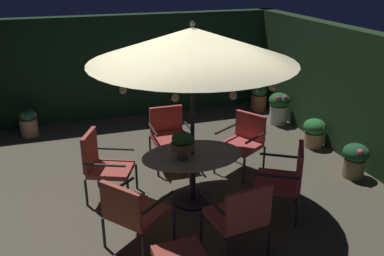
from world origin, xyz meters
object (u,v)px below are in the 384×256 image
patio_chair_northeast (244,139)px  potted_plant_left_near (259,97)px  patio_umbrella (193,45)px  patio_chair_north (286,176)px  patio_dining_table (192,165)px  potted_plant_back_center (355,159)px  patio_chair_east (169,132)px  potted_plant_right_far (314,132)px  patio_chair_southeast (103,162)px  centerpiece_planter (182,142)px  potted_plant_back_right (279,107)px  patio_chair_southwest (240,213)px  potted_plant_back_left (28,123)px  patio_chair_south (133,210)px

patio_chair_northeast → potted_plant_left_near: bearing=58.5°
patio_umbrella → patio_chair_north: bearing=-32.1°
patio_dining_table → potted_plant_back_center: size_ratio=2.51×
patio_chair_east → potted_plant_back_center: 2.99m
patio_chair_northeast → potted_plant_right_far: bearing=15.6°
patio_chair_northeast → patio_chair_east: 1.23m
patio_dining_table → patio_chair_southeast: patio_chair_southeast is taller
centerpiece_planter → potted_plant_back_right: size_ratio=0.62×
centerpiece_planter → potted_plant_right_far: (2.89, 1.20, -0.68)m
patio_dining_table → potted_plant_back_right: size_ratio=2.12×
patio_chair_southwest → potted_plant_back_left: 5.16m
centerpiece_planter → patio_chair_north: size_ratio=0.42×
patio_chair_north → potted_plant_right_far: 2.44m
patio_chair_north → patio_chair_northeast: bearing=89.7°
patio_chair_southeast → patio_umbrella: bearing=-23.9°
patio_umbrella → potted_plant_back_left: bearing=124.4°
potted_plant_back_center → patio_umbrella: bearing=177.6°
patio_chair_southeast → potted_plant_right_far: 3.94m
patio_chair_northeast → potted_plant_back_center: patio_chair_northeast is taller
patio_umbrella → patio_chair_southeast: bearing=156.1°
potted_plant_back_left → potted_plant_left_near: (4.96, -0.02, 0.03)m
patio_chair_east → potted_plant_back_left: (-2.28, 2.04, -0.30)m
patio_chair_southeast → potted_plant_back_right: bearing=25.6°
centerpiece_planter → patio_chair_southwest: (0.32, -1.16, -0.44)m
centerpiece_planter → patio_chair_east: (0.18, 1.35, -0.40)m
patio_chair_north → patio_chair_east: (-1.06, 1.93, 0.01)m
potted_plant_left_near → potted_plant_right_far: bearing=-89.4°
patio_chair_southeast → potted_plant_back_right: patio_chair_southeast is taller
potted_plant_back_left → potted_plant_back_right: (4.96, -0.94, 0.10)m
potted_plant_back_right → potted_plant_left_near: potted_plant_back_right is taller
patio_chair_north → patio_chair_south: (-2.06, -0.11, -0.04)m
patio_dining_table → patio_chair_southeast: 1.27m
patio_dining_table → potted_plant_left_near: patio_dining_table is taller
patio_chair_northeast → potted_plant_back_left: 4.28m
potted_plant_back_left → patio_chair_south: bearing=-72.6°
patio_chair_northeast → potted_plant_right_far: size_ratio=1.76×
centerpiece_planter → potted_plant_back_right: bearing=40.6°
centerpiece_planter → patio_chair_south: centerpiece_planter is taller
potted_plant_back_left → potted_plant_right_far: size_ratio=1.02×
patio_chair_southwest → potted_plant_back_center: patio_chair_southwest is taller
patio_umbrella → potted_plant_left_near: bearing=50.6°
patio_chair_north → patio_chair_east: size_ratio=1.02×
centerpiece_planter → patio_dining_table: bearing=28.0°
patio_chair_southwest → potted_plant_back_right: size_ratio=1.40×
patio_dining_table → patio_umbrella: patio_umbrella is taller
patio_chair_southwest → patio_umbrella: bearing=96.8°
patio_chair_north → potted_plant_back_center: 1.70m
patio_umbrella → patio_chair_north: patio_umbrella is taller
patio_chair_southwest → potted_plant_back_left: patio_chair_southwest is taller
patio_chair_north → potted_plant_back_left: patio_chair_north is taller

